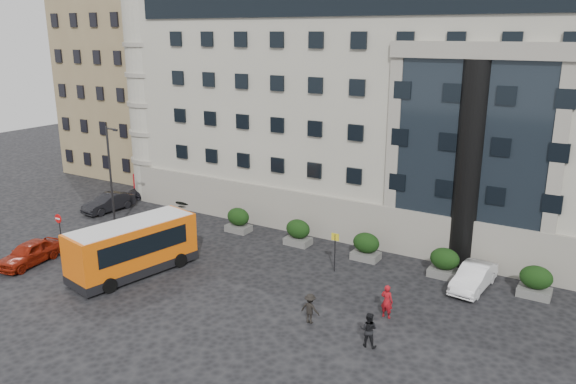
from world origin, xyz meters
name	(u,v)px	position (x,y,z in m)	size (l,w,h in m)	color
ground	(216,281)	(0.00, 0.00, 0.00)	(120.00, 120.00, 0.00)	black
civic_building	(434,101)	(6.00, 22.00, 9.00)	(44.00, 24.00, 18.00)	#A5A292
entrance_column	(469,167)	(12.00, 10.30, 6.50)	(1.80, 1.80, 13.00)	black
apartment_near	(152,76)	(-24.00, 20.00, 10.00)	(14.00, 14.00, 20.00)	olive
apartment_far	(231,59)	(-27.00, 38.00, 11.00)	(13.00, 13.00, 22.00)	brown
hedge_a	(238,220)	(-4.00, 7.80, 0.93)	(1.80, 1.26, 1.84)	#585755
hedge_b	(298,232)	(1.20, 7.80, 0.93)	(1.80, 1.26, 1.84)	#585755
hedge_c	(366,246)	(6.40, 7.80, 0.93)	(1.80, 1.26, 1.84)	#585755
hedge_d	(444,262)	(11.60, 7.80, 0.93)	(1.80, 1.26, 1.84)	#585755
hedge_e	(536,281)	(16.80, 7.80, 0.93)	(1.80, 1.26, 1.84)	#585755
street_lamp	(111,175)	(-11.94, 3.00, 4.37)	(1.16, 0.18, 8.00)	#262628
bus_stop_sign	(335,246)	(5.50, 5.00, 1.73)	(0.50, 0.08, 2.52)	#262628
no_entry_sign	(59,223)	(-13.00, -1.04, 1.65)	(0.64, 0.16, 2.32)	#262628
minibus	(133,246)	(-5.06, -1.73, 1.81)	(4.21, 8.29, 3.30)	#EC5F0B
red_truck	(160,175)	(-17.53, 13.73, 1.36)	(2.68, 5.12, 2.66)	maroon
parked_car_a	(29,253)	(-11.92, -4.23, 0.76)	(1.79, 4.44, 1.51)	maroon
parked_car_b	(109,203)	(-16.28, 6.21, 0.74)	(1.56, 4.48, 1.48)	black
parked_car_c	(148,188)	(-17.00, 11.55, 0.62)	(1.73, 4.27, 1.24)	black
parked_car_d	(198,195)	(-11.50, 12.07, 0.69)	(2.30, 4.98, 1.38)	black
white_taxi	(474,277)	(13.57, 7.00, 0.72)	(1.53, 4.39, 1.45)	white
pedestrian_a	(387,301)	(10.50, 1.13, 0.92)	(0.67, 0.44, 1.84)	#A11017
pedestrian_b	(368,330)	(10.82, -1.99, 0.87)	(0.85, 0.66, 1.75)	black
pedestrian_c	(310,308)	(7.35, -1.47, 0.81)	(1.04, 0.60, 1.62)	black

